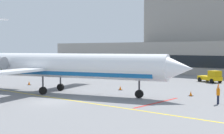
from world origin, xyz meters
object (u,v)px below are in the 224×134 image
object	(u,v)px
baggage_tug	(211,77)
belt_loader	(138,74)
marshaller	(218,94)
regional_jet	(57,66)

from	to	relation	value
baggage_tug	belt_loader	size ratio (longest dim) A/B	1.15
marshaller	baggage_tug	bearing A→B (deg)	114.75
belt_loader	marshaller	size ratio (longest dim) A/B	1.90
baggage_tug	belt_loader	distance (m)	12.44
baggage_tug	belt_loader	xyz separation A→B (m)	(-12.04, -3.13, 0.12)
regional_jet	belt_loader	bearing A→B (deg)	97.40
baggage_tug	marshaller	size ratio (longest dim) A/B	2.18
baggage_tug	regional_jet	bearing A→B (deg)	-111.53
baggage_tug	belt_loader	bearing A→B (deg)	-165.44
baggage_tug	marshaller	world-z (taller)	marshaller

